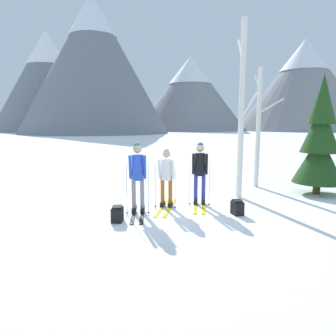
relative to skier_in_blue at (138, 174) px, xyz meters
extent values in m
plane|color=white|center=(1.00, 0.51, -1.02)|extent=(400.00, 400.00, 0.00)
cube|color=black|center=(0.11, -0.09, -1.01)|extent=(0.12, 1.71, 0.02)
cube|color=black|center=(-0.11, -0.09, -1.01)|extent=(0.12, 1.71, 0.02)
cube|color=black|center=(0.11, 0.01, -0.94)|extent=(0.12, 0.26, 0.12)
cylinder|color=gray|center=(0.11, 0.01, -0.47)|extent=(0.11, 0.11, 0.87)
cube|color=black|center=(-0.11, 0.01, -0.94)|extent=(0.12, 0.26, 0.12)
cylinder|color=gray|center=(-0.11, 0.01, -0.47)|extent=(0.11, 0.11, 0.87)
cylinder|color=blue|center=(0.00, 0.01, 0.17)|extent=(0.28, 0.28, 0.65)
sphere|color=tan|center=(0.00, 0.01, 0.65)|extent=(0.24, 0.24, 0.24)
sphere|color=#1E6B7A|center=(0.00, 0.01, 0.72)|extent=(0.18, 0.18, 0.18)
cylinder|color=blue|center=(0.18, -0.05, 0.19)|extent=(0.08, 0.21, 0.62)
cylinder|color=blue|center=(-0.18, -0.05, 0.19)|extent=(0.08, 0.21, 0.62)
cylinder|color=#A5A5AD|center=(0.27, -0.17, -0.37)|extent=(0.02, 0.02, 1.30)
cylinder|color=black|center=(0.27, -0.17, -0.96)|extent=(0.07, 0.07, 0.01)
cylinder|color=#A5A5AD|center=(-0.27, -0.16, -0.37)|extent=(0.02, 0.02, 1.30)
cylinder|color=black|center=(-0.27, -0.16, -0.96)|extent=(0.07, 0.07, 0.01)
cube|color=yellow|center=(0.85, 0.39, -1.01)|extent=(0.52, 1.76, 0.02)
cube|color=yellow|center=(0.63, 0.44, -1.01)|extent=(0.52, 1.76, 0.02)
cube|color=black|center=(0.87, 0.49, -0.94)|extent=(0.17, 0.28, 0.12)
cylinder|color=#B76019|center=(0.87, 0.49, -0.52)|extent=(0.11, 0.11, 0.77)
cube|color=black|center=(0.66, 0.54, -0.94)|extent=(0.17, 0.28, 0.12)
cylinder|color=#B76019|center=(0.66, 0.54, -0.52)|extent=(0.11, 0.11, 0.77)
cylinder|color=white|center=(0.77, 0.51, 0.04)|extent=(0.28, 0.28, 0.58)
sphere|color=tan|center=(0.77, 0.51, 0.46)|extent=(0.21, 0.21, 0.21)
sphere|color=gray|center=(0.77, 0.51, 0.52)|extent=(0.16, 0.16, 0.16)
cylinder|color=white|center=(0.92, 0.41, 0.05)|extent=(0.12, 0.21, 0.55)
cylinder|color=white|center=(0.58, 0.50, 0.05)|extent=(0.12, 0.21, 0.55)
cylinder|color=#A5A5AD|center=(0.98, 0.27, -0.44)|extent=(0.02, 0.02, 1.15)
cylinder|color=black|center=(0.98, 0.27, -0.96)|extent=(0.07, 0.07, 0.01)
cylinder|color=#A5A5AD|center=(0.46, 0.40, -0.44)|extent=(0.02, 0.02, 1.15)
cylinder|color=black|center=(0.46, 0.40, -0.96)|extent=(0.07, 0.07, 0.01)
cube|color=maroon|center=(0.81, 0.68, 0.07)|extent=(0.29, 0.22, 0.36)
cube|color=yellow|center=(1.81, 0.60, -1.01)|extent=(0.40, 1.79, 0.02)
cube|color=yellow|center=(1.60, 0.64, -1.01)|extent=(0.40, 1.79, 0.02)
cube|color=black|center=(1.83, 0.70, -0.94)|extent=(0.15, 0.28, 0.12)
cylinder|color=#2D389E|center=(1.83, 0.70, -0.48)|extent=(0.11, 0.11, 0.84)
cube|color=black|center=(1.61, 0.74, -0.94)|extent=(0.15, 0.28, 0.12)
cylinder|color=#2D389E|center=(1.61, 0.74, -0.48)|extent=(0.11, 0.11, 0.84)
cylinder|color=black|center=(1.72, 0.72, 0.14)|extent=(0.28, 0.28, 0.63)
sphere|color=tan|center=(1.72, 0.72, 0.60)|extent=(0.23, 0.23, 0.23)
sphere|color=#2D389E|center=(1.72, 0.72, 0.67)|extent=(0.17, 0.17, 0.17)
cylinder|color=black|center=(1.89, 0.63, 0.16)|extent=(0.11, 0.21, 0.60)
cylinder|color=black|center=(1.53, 0.69, 0.16)|extent=(0.11, 0.21, 0.60)
cylinder|color=#A5A5AD|center=(1.96, 0.50, -0.39)|extent=(0.02, 0.02, 1.26)
cylinder|color=black|center=(1.96, 0.50, -0.96)|extent=(0.07, 0.07, 0.01)
cylinder|color=#A5A5AD|center=(1.42, 0.59, -0.39)|extent=(0.02, 0.02, 1.26)
cylinder|color=black|center=(1.42, 0.59, -0.96)|extent=(0.07, 0.07, 0.01)
cube|color=#99661E|center=(1.75, 0.89, 0.17)|extent=(0.28, 0.20, 0.36)
cylinder|color=#51381E|center=(5.79, 1.79, -0.65)|extent=(0.23, 0.23, 0.74)
cone|color=#1E4219|center=(5.79, 1.79, 0.13)|extent=(1.59, 1.59, 1.57)
cone|color=#1E4219|center=(5.79, 1.79, 1.12)|extent=(1.21, 1.21, 1.57)
cone|color=#1E4219|center=(5.79, 1.79, 2.03)|extent=(0.87, 0.87, 1.57)
cylinder|color=silver|center=(4.20, 3.03, 1.09)|extent=(0.16, 0.16, 4.23)
cylinder|color=silver|center=(4.62, 2.98, 1.88)|extent=(0.86, 0.18, 0.56)
cylinder|color=silver|center=(4.24, 3.35, 2.68)|extent=(0.11, 0.67, 0.67)
cylinder|color=silver|center=(3.10, 1.50, 1.65)|extent=(0.17, 0.17, 5.33)
cylinder|color=silver|center=(3.27, 1.28, 1.83)|extent=(0.38, 0.50, 0.82)
cylinder|color=silver|center=(2.92, 1.26, 3.41)|extent=(0.34, 0.55, 0.41)
cube|color=black|center=(-0.47, -0.67, -0.85)|extent=(0.28, 0.35, 0.34)
cube|color=black|center=(-0.47, -0.67, -0.66)|extent=(0.22, 0.28, 0.04)
cube|color=black|center=(2.52, -0.31, -0.85)|extent=(0.29, 0.36, 0.34)
cube|color=black|center=(2.52, -0.31, -0.66)|extent=(0.22, 0.28, 0.04)
cone|color=slate|center=(-25.37, 76.41, 11.76)|extent=(28.49, 28.49, 25.57)
cone|color=white|center=(-25.37, 76.41, 20.19)|extent=(10.19, 10.19, 8.71)
cone|color=slate|center=(-10.95, 61.08, 13.36)|extent=(31.87, 31.87, 28.76)
cone|color=white|center=(-10.95, 61.08, 23.44)|extent=(10.01, 10.01, 8.60)
cone|color=gray|center=(12.69, 81.27, 9.35)|extent=(31.89, 31.89, 20.74)
cone|color=white|center=(12.69, 81.27, 15.85)|extent=(12.52, 12.52, 7.75)
cone|color=gray|center=(43.96, 77.61, 11.53)|extent=(36.36, 36.36, 25.10)
cone|color=white|center=(43.96, 77.61, 19.66)|extent=(13.44, 13.44, 8.84)
camera|label=1|loc=(0.25, -7.71, 1.30)|focal=32.78mm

